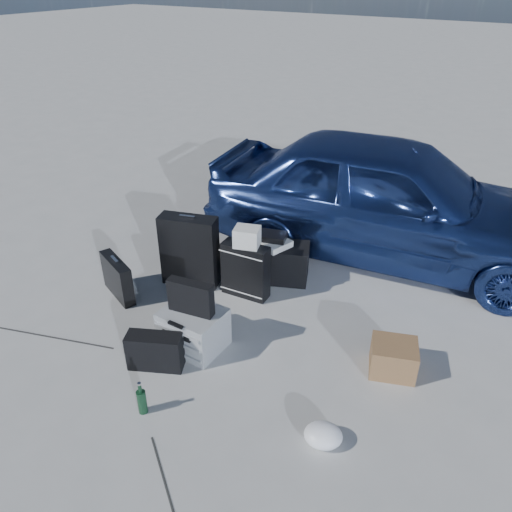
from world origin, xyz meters
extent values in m
plane|color=#B1B0AC|center=(0.00, 0.00, 0.00)|extent=(60.00, 60.00, 0.00)
imported|color=#2B438C|center=(0.67, 2.56, 0.66)|extent=(4.06, 2.11, 1.32)
cube|color=#A4A7A9|center=(-0.10, 0.17, 0.18)|extent=(0.49, 0.40, 0.36)
cube|color=black|center=(-0.11, 0.17, 0.50)|extent=(0.39, 0.16, 0.29)
cube|color=black|center=(-1.19, 0.37, 0.20)|extent=(0.52, 0.29, 0.40)
cube|color=black|center=(-0.75, 0.93, 0.37)|extent=(0.60, 0.36, 0.73)
cube|color=black|center=(-0.16, 1.05, 0.27)|extent=(0.47, 0.20, 0.55)
cube|color=silver|center=(-0.14, 1.05, 0.64)|extent=(0.28, 0.25, 0.18)
cube|color=black|center=(-0.11, 1.43, 0.19)|extent=(0.84, 0.60, 0.38)
cube|color=silver|center=(-0.12, 1.45, 0.42)|extent=(0.43, 0.37, 0.06)
cube|color=black|center=(-0.10, 1.45, 0.48)|extent=(0.32, 0.27, 0.06)
cube|color=brown|center=(1.41, 0.78, 0.13)|extent=(0.44, 0.41, 0.26)
ellipsoid|color=white|center=(1.25, -0.15, 0.07)|extent=(0.33, 0.31, 0.14)
cube|color=black|center=(-0.21, -0.19, 0.15)|extent=(0.47, 0.34, 0.31)
cylinder|color=black|center=(0.03, -0.60, 0.13)|extent=(0.09, 0.09, 0.27)
camera|label=1|loc=(2.09, -2.32, 2.81)|focal=35.00mm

